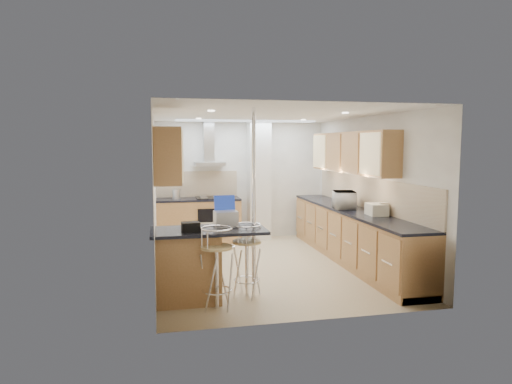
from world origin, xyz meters
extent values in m
plane|color=tan|center=(0.00, 0.00, 0.00)|extent=(4.80, 4.80, 0.00)
cube|color=white|center=(0.00, 2.40, 1.25)|extent=(3.60, 0.04, 2.50)
cube|color=white|center=(0.00, -2.40, 1.25)|extent=(3.60, 0.04, 2.50)
cube|color=white|center=(-1.80, 0.00, 1.25)|extent=(0.04, 4.80, 2.50)
cube|color=white|center=(1.80, 0.00, 1.25)|extent=(0.04, 4.80, 2.50)
cube|color=white|center=(0.00, 0.00, 2.50)|extent=(3.60, 4.80, 0.02)
cube|color=#A17440|center=(1.63, 0.40, 1.88)|extent=(0.34, 3.00, 0.72)
cube|color=#A17440|center=(-1.63, -1.35, 1.88)|extent=(0.34, 0.62, 0.72)
cube|color=beige|center=(1.79, 0.00, 1.18)|extent=(0.03, 4.40, 0.56)
cube|color=beige|center=(-0.95, 2.38, 1.18)|extent=(1.70, 0.03, 0.56)
cube|color=silver|center=(0.35, 2.20, 1.25)|extent=(0.45, 0.40, 2.50)
cube|color=silver|center=(-0.70, 2.15, 1.62)|extent=(0.62, 0.48, 0.08)
cube|color=silver|center=(-0.70, 2.29, 2.06)|extent=(0.22, 0.20, 0.88)
cylinder|color=white|center=(-0.53, -1.45, 1.25)|extent=(0.05, 0.05, 2.50)
cube|color=black|center=(-0.70, 1.79, 0.45)|extent=(0.58, 0.02, 0.58)
cube|color=black|center=(-0.70, 2.10, 0.93)|extent=(0.58, 0.50, 0.02)
cube|color=tan|center=(0.00, 1.80, 2.48)|extent=(2.80, 0.35, 0.02)
cube|color=#A17440|center=(1.50, 0.00, 0.44)|extent=(0.60, 4.40, 0.88)
cube|color=black|center=(1.50, 0.00, 0.90)|extent=(0.63, 4.40, 0.04)
cube|color=#A17440|center=(-0.95, 2.10, 0.44)|extent=(1.70, 0.60, 0.88)
cube|color=black|center=(-0.95, 2.10, 0.90)|extent=(1.70, 0.63, 0.04)
cube|color=#A17440|center=(-1.12, -1.45, 0.45)|extent=(1.35, 0.62, 0.90)
cube|color=black|center=(-1.12, -1.45, 0.92)|extent=(1.47, 0.72, 0.04)
imported|color=white|center=(1.40, 0.09, 1.07)|extent=(0.48, 0.60, 0.29)
cube|color=#A5A9AE|center=(-0.88, -1.31, 1.04)|extent=(0.32, 0.25, 0.21)
cube|color=black|center=(-1.36, -1.58, 1.00)|extent=(0.23, 0.18, 0.12)
cylinder|color=#EEE9CF|center=(1.57, 0.54, 1.02)|extent=(0.15, 0.15, 0.19)
cylinder|color=#EEE9CF|center=(1.63, 0.42, 1.00)|extent=(0.12, 0.12, 0.16)
cylinder|color=#BFB399|center=(1.68, -0.78, 1.02)|extent=(0.16, 0.16, 0.20)
cylinder|color=white|center=(1.65, -0.49, 0.98)|extent=(0.11, 0.11, 0.13)
cube|color=#EEE9CF|center=(1.59, -0.73, 1.01)|extent=(0.30, 0.36, 0.18)
cylinder|color=silver|center=(-1.39, 2.07, 1.02)|extent=(0.16, 0.16, 0.20)
camera|label=1|loc=(-1.74, -7.23, 2.03)|focal=32.00mm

